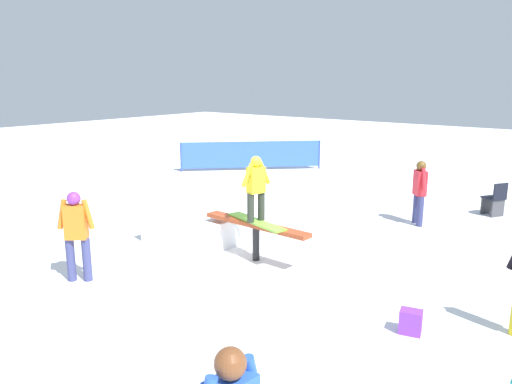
{
  "coord_description": "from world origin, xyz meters",
  "views": [
    {
      "loc": [
        5.64,
        -7.24,
        3.49
      ],
      "look_at": [
        0.0,
        0.0,
        1.36
      ],
      "focal_mm": 35.0,
      "sensor_mm": 36.0,
      "label": 1
    }
  ],
  "objects_px": {
    "rail_feature": "(256,228)",
    "main_rider_on_rail": "(256,191)",
    "folding_chair": "(495,200)",
    "bystander_orange": "(76,232)",
    "backpack_on_snow": "(411,322)",
    "bystander_red": "(420,189)"
  },
  "relations": [
    {
      "from": "rail_feature",
      "to": "main_rider_on_rail",
      "type": "distance_m",
      "value": 0.73
    },
    {
      "from": "rail_feature",
      "to": "folding_chair",
      "type": "distance_m",
      "value": 6.9
    },
    {
      "from": "main_rider_on_rail",
      "to": "folding_chair",
      "type": "distance_m",
      "value": 6.96
    },
    {
      "from": "bystander_orange",
      "to": "backpack_on_snow",
      "type": "distance_m",
      "value": 5.6
    },
    {
      "from": "bystander_red",
      "to": "backpack_on_snow",
      "type": "height_order",
      "value": "bystander_red"
    },
    {
      "from": "bystander_orange",
      "to": "folding_chair",
      "type": "bearing_deg",
      "value": -155.55
    },
    {
      "from": "bystander_orange",
      "to": "backpack_on_snow",
      "type": "relative_size",
      "value": 4.7
    },
    {
      "from": "rail_feature",
      "to": "bystander_red",
      "type": "relative_size",
      "value": 1.56
    },
    {
      "from": "bystander_orange",
      "to": "folding_chair",
      "type": "xyz_separation_m",
      "value": [
        4.68,
        8.96,
        -0.48
      ]
    },
    {
      "from": "bystander_red",
      "to": "rail_feature",
      "type": "bearing_deg",
      "value": 119.64
    },
    {
      "from": "main_rider_on_rail",
      "to": "rail_feature",
      "type": "bearing_deg",
      "value": 0.0
    },
    {
      "from": "bystander_orange",
      "to": "folding_chair",
      "type": "distance_m",
      "value": 10.12
    },
    {
      "from": "bystander_red",
      "to": "backpack_on_snow",
      "type": "bearing_deg",
      "value": 159.51
    },
    {
      "from": "backpack_on_snow",
      "to": "rail_feature",
      "type": "bearing_deg",
      "value": -29.44
    },
    {
      "from": "bystander_orange",
      "to": "bystander_red",
      "type": "xyz_separation_m",
      "value": [
        3.42,
        6.98,
        -0.03
      ]
    },
    {
      "from": "main_rider_on_rail",
      "to": "bystander_orange",
      "type": "relative_size",
      "value": 0.98
    },
    {
      "from": "main_rider_on_rail",
      "to": "backpack_on_snow",
      "type": "bearing_deg",
      "value": 0.24
    },
    {
      "from": "rail_feature",
      "to": "bystander_orange",
      "type": "height_order",
      "value": "bystander_orange"
    },
    {
      "from": "main_rider_on_rail",
      "to": "folding_chair",
      "type": "xyz_separation_m",
      "value": [
        2.86,
        6.28,
        -0.96
      ]
    },
    {
      "from": "main_rider_on_rail",
      "to": "folding_chair",
      "type": "relative_size",
      "value": 1.77
    },
    {
      "from": "bystander_red",
      "to": "main_rider_on_rail",
      "type": "bearing_deg",
      "value": 119.64
    },
    {
      "from": "bystander_red",
      "to": "bystander_orange",
      "type": "bearing_deg",
      "value": 113.95
    }
  ]
}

